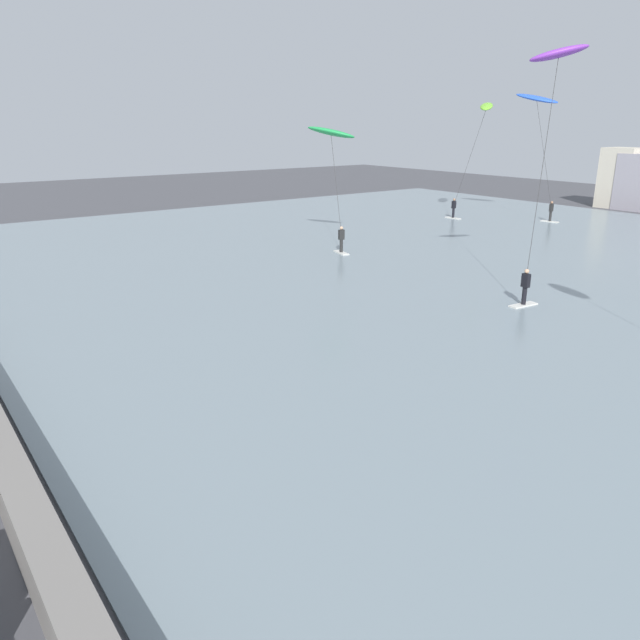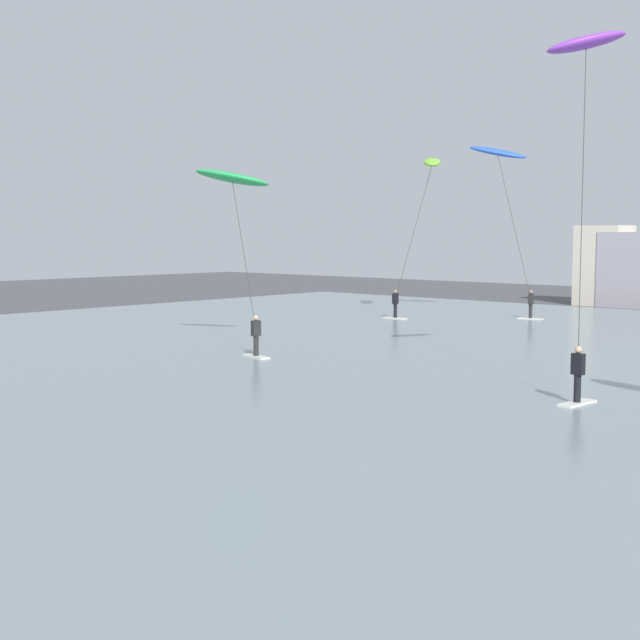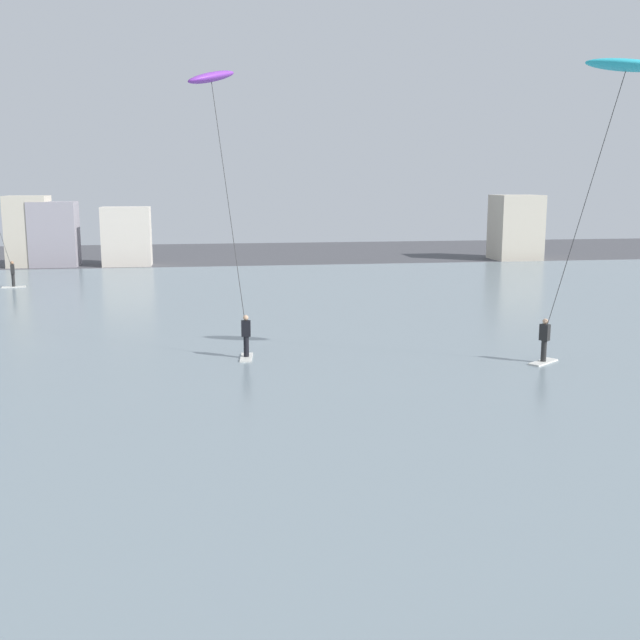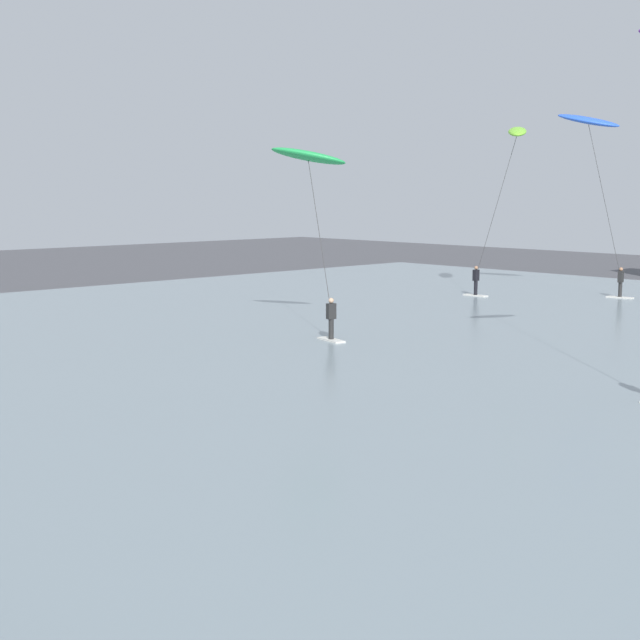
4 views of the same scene
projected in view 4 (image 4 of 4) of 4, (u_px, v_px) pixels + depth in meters
The scene contains 3 objects.
kitesurfer_lime at pixel (513, 148), 48.88m from camera, with size 3.47×3.04×9.31m.
kitesurfer_blue at pixel (591, 136), 48.72m from camera, with size 4.24×2.37×10.00m.
kitesurfer_green at pixel (310, 173), 36.26m from camera, with size 4.51×2.64×7.62m.
Camera 4 is at (7.80, 1.52, 5.78)m, focal length 51.41 mm.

